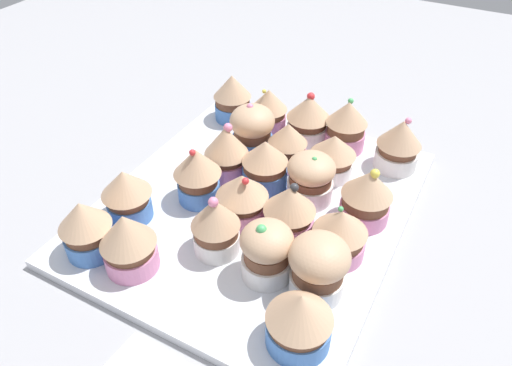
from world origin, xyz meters
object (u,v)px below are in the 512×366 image
at_px(baking_tray, 256,205).
at_px(cupcake_13, 287,144).
at_px(cupcake_14, 308,118).
at_px(cupcake_18, 252,129).
at_px(cupcake_5, 267,251).
at_px(cupcake_6, 290,211).
at_px(cupcake_4, 399,144).
at_px(cupcake_19, 269,110).
at_px(cupcake_8, 333,155).
at_px(cupcake_2, 340,233).
at_px(cupcake_16, 197,173).
at_px(cupcake_11, 245,197).
at_px(cupcake_20, 86,227).
at_px(cupcake_1, 318,266).
at_px(cupcake_9, 346,125).
at_px(cupcake_10, 219,226).
at_px(cupcake_15, 128,241).
at_px(cupcake_12, 265,164).
at_px(cupcake_3, 367,196).
at_px(cupcake_0, 299,319).
at_px(cupcake_22, 232,97).
at_px(cupcake_7, 311,177).
at_px(cupcake_17, 226,150).
at_px(cupcake_21, 127,193).

bearing_deg(baking_tray, cupcake_13, 0.26).
xyz_separation_m(cupcake_14, cupcake_18, (-0.07, 0.06, 0.00)).
xyz_separation_m(cupcake_5, cupcake_6, (0.07, 0.01, 0.00)).
distance_m(cupcake_4, cupcake_19, 0.20).
height_order(cupcake_4, cupcake_8, cupcake_4).
height_order(cupcake_2, cupcake_16, cupcake_16).
distance_m(cupcake_8, cupcake_11, 0.14).
distance_m(cupcake_18, cupcake_20, 0.27).
xyz_separation_m(cupcake_1, cupcake_9, (0.26, 0.07, 0.00)).
bearing_deg(cupcake_10, cupcake_15, 131.64).
relative_size(cupcake_12, cupcake_19, 0.99).
relative_size(cupcake_1, cupcake_20, 1.02).
height_order(cupcake_3, cupcake_18, same).
bearing_deg(cupcake_13, cupcake_14, -0.38).
bearing_deg(cupcake_20, cupcake_5, -71.44).
relative_size(cupcake_0, cupcake_2, 1.02).
xyz_separation_m(cupcake_12, cupcake_22, (0.13, 0.12, 0.00)).
height_order(cupcake_5, cupcake_22, same).
xyz_separation_m(cupcake_2, cupcake_7, (0.07, 0.07, 0.00)).
bearing_deg(cupcake_17, cupcake_0, -134.77).
relative_size(cupcake_4, cupcake_8, 1.21).
height_order(cupcake_16, cupcake_17, same).
bearing_deg(cupcake_21, cupcake_22, 1.19).
relative_size(cupcake_14, cupcake_20, 1.05).
distance_m(cupcake_2, cupcake_11, 0.12).
relative_size(cupcake_4, cupcake_21, 1.11).
bearing_deg(cupcake_17, cupcake_21, 154.50).
height_order(cupcake_0, cupcake_13, cupcake_0).
xyz_separation_m(cupcake_12, cupcake_19, (0.12, 0.06, 0.00)).
distance_m(cupcake_5, cupcake_18, 0.23).
distance_m(cupcake_5, cupcake_22, 0.32).
bearing_deg(cupcake_20, cupcake_10, -61.64).
bearing_deg(cupcake_21, cupcake_18, -18.68).
bearing_deg(cupcake_16, cupcake_19, -1.32).
bearing_deg(cupcake_7, cupcake_0, -159.59).
height_order(cupcake_12, cupcake_14, cupcake_14).
bearing_deg(cupcake_13, cupcake_9, -37.26).
bearing_deg(cupcake_21, cupcake_4, -45.45).
xyz_separation_m(cupcake_1, cupcake_16, (0.07, 0.19, 0.00)).
distance_m(cupcake_2, cupcake_14, 0.23).
bearing_deg(cupcake_18, cupcake_16, 175.79).
relative_size(cupcake_6, cupcake_9, 0.94).
relative_size(cupcake_13, cupcake_22, 0.88).
distance_m(cupcake_3, cupcake_8, 0.09).
xyz_separation_m(cupcake_0, cupcake_15, (-0.00, 0.20, 0.00)).
distance_m(baking_tray, cupcake_18, 0.12).
height_order(cupcake_6, cupcake_21, cupcake_6).
height_order(cupcake_1, cupcake_15, cupcake_15).
height_order(cupcake_8, cupcake_9, cupcake_9).
distance_m(cupcake_0, cupcake_18, 0.32).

